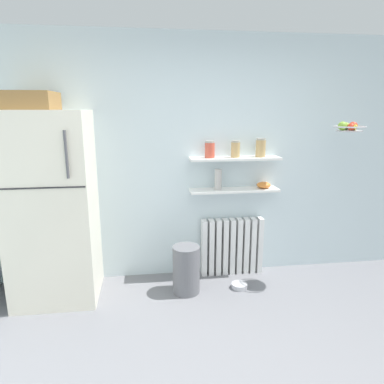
# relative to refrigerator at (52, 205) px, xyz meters

# --- Properties ---
(ground_plane) EXTENTS (7.04, 7.04, 0.00)m
(ground_plane) POSITION_rel_refrigerator_xyz_m (1.51, -1.17, -0.95)
(ground_plane) COLOR slate
(back_wall) EXTENTS (7.04, 0.10, 2.60)m
(back_wall) POSITION_rel_refrigerator_xyz_m (1.51, 0.38, 0.35)
(back_wall) COLOR silver
(back_wall) RESTS_ON ground_plane
(refrigerator) EXTENTS (0.77, 0.69, 1.99)m
(refrigerator) POSITION_rel_refrigerator_xyz_m (0.00, 0.00, 0.00)
(refrigerator) COLOR silver
(refrigerator) RESTS_ON ground_plane
(radiator) EXTENTS (0.70, 0.12, 0.65)m
(radiator) POSITION_rel_refrigerator_xyz_m (1.84, 0.25, -0.63)
(radiator) COLOR white
(radiator) RESTS_ON ground_plane
(wall_shelf_lower) EXTENTS (0.96, 0.22, 0.02)m
(wall_shelf_lower) POSITION_rel_refrigerator_xyz_m (1.84, 0.22, 0.04)
(wall_shelf_lower) COLOR white
(wall_shelf_upper) EXTENTS (0.96, 0.22, 0.02)m
(wall_shelf_upper) POSITION_rel_refrigerator_xyz_m (1.84, 0.22, 0.38)
(wall_shelf_upper) COLOR white
(storage_jar_0) EXTENTS (0.10, 0.10, 0.18)m
(storage_jar_0) POSITION_rel_refrigerator_xyz_m (1.56, 0.22, 0.48)
(storage_jar_0) COLOR #C64C38
(storage_jar_0) RESTS_ON wall_shelf_upper
(storage_jar_1) EXTENTS (0.09, 0.09, 0.18)m
(storage_jar_1) POSITION_rel_refrigerator_xyz_m (1.84, 0.22, 0.48)
(storage_jar_1) COLOR tan
(storage_jar_1) RESTS_ON wall_shelf_upper
(storage_jar_2) EXTENTS (0.10, 0.10, 0.20)m
(storage_jar_2) POSITION_rel_refrigerator_xyz_m (2.11, 0.22, 0.49)
(storage_jar_2) COLOR tan
(storage_jar_2) RESTS_ON wall_shelf_upper
(vase) EXTENTS (0.08, 0.08, 0.22)m
(vase) POSITION_rel_refrigerator_xyz_m (1.66, 0.22, 0.16)
(vase) COLOR #B2ADA8
(vase) RESTS_ON wall_shelf_lower
(shelf_bowl) EXTENTS (0.15, 0.15, 0.07)m
(shelf_bowl) POSITION_rel_refrigerator_xyz_m (2.16, 0.22, 0.08)
(shelf_bowl) COLOR orange
(shelf_bowl) RESTS_ON wall_shelf_lower
(trash_bin) EXTENTS (0.28, 0.28, 0.50)m
(trash_bin) POSITION_rel_refrigerator_xyz_m (1.27, -0.10, -0.70)
(trash_bin) COLOR slate
(trash_bin) RESTS_ON ground_plane
(pet_food_bowl) EXTENTS (0.17, 0.17, 0.05)m
(pet_food_bowl) POSITION_rel_refrigerator_xyz_m (1.84, -0.11, -0.93)
(pet_food_bowl) COLOR #B7B7BC
(pet_food_bowl) RESTS_ON ground_plane
(hanging_fruit_basket) EXTENTS (0.31, 0.31, 0.10)m
(hanging_fruit_basket) POSITION_rel_refrigerator_xyz_m (2.89, -0.11, 0.71)
(hanging_fruit_basket) COLOR #B2B2B7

